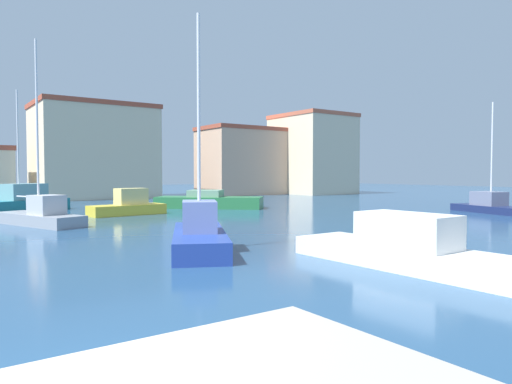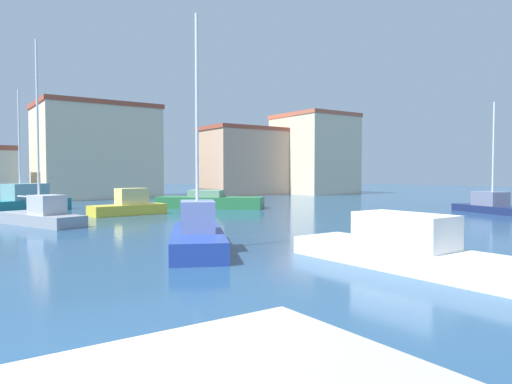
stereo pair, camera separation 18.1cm
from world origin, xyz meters
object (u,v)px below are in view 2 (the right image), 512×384
at_px(motorboat_yellow_far_right, 129,206).
at_px(sailboat_navy_mid_harbor, 491,205).
at_px(sailboat_blue_center_channel, 198,234).
at_px(motorboat_green_inner_mooring, 210,201).
at_px(sailboat_teal_near_pier, 22,201).
at_px(sailboat_grey_distant_north, 41,214).
at_px(motorboat_white_distant_east, 410,250).

bearing_deg(motorboat_yellow_far_right, sailboat_navy_mid_harbor, -31.31).
bearing_deg(sailboat_blue_center_channel, motorboat_green_inner_mooring, 59.56).
bearing_deg(motorboat_yellow_far_right, sailboat_teal_near_pier, 128.87).
height_order(motorboat_green_inner_mooring, sailboat_grey_distant_north, sailboat_grey_distant_north).
distance_m(sailboat_blue_center_channel, sailboat_navy_mid_harbor, 24.93).
bearing_deg(sailboat_teal_near_pier, sailboat_grey_distant_north, -93.03).
height_order(sailboat_teal_near_pier, motorboat_green_inner_mooring, sailboat_teal_near_pier).
bearing_deg(motorboat_green_inner_mooring, motorboat_white_distant_east, -105.54).
bearing_deg(sailboat_navy_mid_harbor, motorboat_yellow_far_right, 148.69).
bearing_deg(sailboat_blue_center_channel, sailboat_grey_distant_north, 104.20).
bearing_deg(motorboat_white_distant_east, sailboat_navy_mid_harbor, 22.90).
height_order(sailboat_blue_center_channel, motorboat_yellow_far_right, sailboat_blue_center_channel).
distance_m(sailboat_grey_distant_north, sailboat_navy_mid_harbor, 29.63).
bearing_deg(motorboat_white_distant_east, sailboat_grey_distant_north, 110.08).
bearing_deg(sailboat_blue_center_channel, sailboat_navy_mid_harbor, 5.57).
xyz_separation_m(sailboat_teal_near_pier, sailboat_blue_center_channel, (2.57, -22.61, -0.16)).
distance_m(sailboat_blue_center_channel, sailboat_grey_distant_north, 12.69).
bearing_deg(sailboat_grey_distant_north, sailboat_teal_near_pier, 86.97).
bearing_deg(motorboat_green_inner_mooring, sailboat_navy_mid_harbor, -47.37).
bearing_deg(sailboat_teal_near_pier, sailboat_navy_mid_harbor, -36.40).
height_order(sailboat_blue_center_channel, sailboat_navy_mid_harbor, sailboat_blue_center_channel).
relative_size(sailboat_grey_distant_north, sailboat_navy_mid_harbor, 1.28).
height_order(sailboat_grey_distant_north, motorboat_yellow_far_right, sailboat_grey_distant_north).
relative_size(motorboat_white_distant_east, motorboat_yellow_far_right, 1.59).
bearing_deg(motorboat_yellow_far_right, sailboat_grey_distant_north, -151.15).
height_order(sailboat_teal_near_pier, motorboat_white_distant_east, sailboat_teal_near_pier).
bearing_deg(motorboat_white_distant_east, sailboat_teal_near_pier, 102.26).
distance_m(motorboat_white_distant_east, sailboat_grey_distant_north, 20.00).
height_order(sailboat_teal_near_pier, sailboat_navy_mid_harbor, sailboat_teal_near_pier).
distance_m(motorboat_green_inner_mooring, sailboat_navy_mid_harbor, 21.08).
bearing_deg(motorboat_green_inner_mooring, motorboat_yellow_far_right, -163.38).
xyz_separation_m(sailboat_grey_distant_north, sailboat_navy_mid_harbor, (27.93, -9.89, -0.02)).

